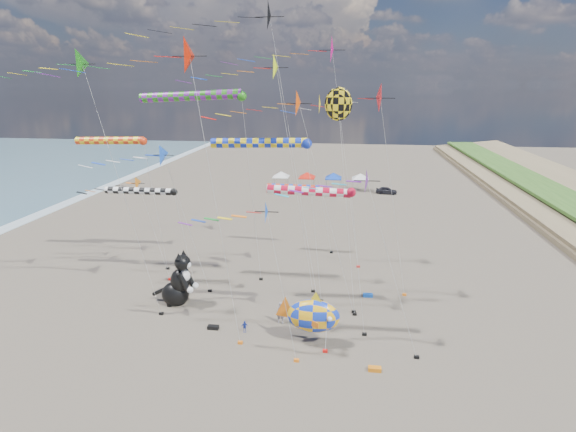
# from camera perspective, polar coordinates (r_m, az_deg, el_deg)

# --- Properties ---
(ground) EXTENTS (260.00, 260.00, 0.00)m
(ground) POSITION_cam_1_polar(r_m,az_deg,el_deg) (31.05, -7.00, -21.87)
(ground) COLOR brown
(ground) RESTS_ON ground
(delta_kite_0) EXTENTS (11.86, 2.19, 18.93)m
(delta_kite_0) POSITION_cam_1_polar(r_m,az_deg,el_deg) (36.01, 0.82, 13.74)
(delta_kite_0) COLOR #FC4E0B
(delta_kite_0) RESTS_ON ground
(delta_kite_1) EXTENTS (8.54, 1.77, 12.01)m
(delta_kite_1) POSITION_cam_1_polar(r_m,az_deg,el_deg) (29.87, -5.63, -0.05)
(delta_kite_1) COLOR blue
(delta_kite_1) RESTS_ON ground
(delta_kite_2) EXTENTS (14.06, 2.68, 22.42)m
(delta_kite_2) POSITION_cam_1_polar(r_m,az_deg,el_deg) (31.98, -15.16, 18.79)
(delta_kite_2) COLOR red
(delta_kite_2) RESTS_ON ground
(delta_kite_3) EXTENTS (11.40, 2.32, 21.85)m
(delta_kite_3) POSITION_cam_1_polar(r_m,az_deg,el_deg) (38.45, -23.83, 16.86)
(delta_kite_3) COLOR #1C7C17
(delta_kite_3) RESTS_ON ground
(delta_kite_4) EXTENTS (11.55, 2.67, 19.51)m
(delta_kite_4) POSITION_cam_1_polar(r_m,az_deg,el_deg) (39.78, 10.32, 14.35)
(delta_kite_4) COLOR red
(delta_kite_4) RESTS_ON ground
(delta_kite_5) EXTENTS (10.23, 2.16, 14.23)m
(delta_kite_5) POSITION_cam_1_polar(r_m,az_deg,el_deg) (41.83, -15.31, 7.08)
(delta_kite_5) COLOR blue
(delta_kite_5) RESTS_ON ground
(delta_kite_6) EXTENTS (11.31, 2.39, 21.85)m
(delta_kite_6) POSITION_cam_1_polar(r_m,az_deg,el_deg) (39.84, -1.57, 18.07)
(delta_kite_6) COLOR #DFFF1A
(delta_kite_6) RESTS_ON ground
(delta_kite_7) EXTENTS (8.89, 1.97, 13.92)m
(delta_kite_7) POSITION_cam_1_polar(r_m,az_deg,el_deg) (30.21, 11.05, 3.54)
(delta_kite_7) COLOR #702498
(delta_kite_7) RESTS_ON ground
(delta_kite_8) EXTENTS (14.03, 2.81, 23.87)m
(delta_kite_8) POSITION_cam_1_polar(r_m,az_deg,el_deg) (46.23, 4.52, 20.08)
(delta_kite_8) COLOR #CF0D79
(delta_kite_8) RESTS_ON ground
(delta_kite_9) EXTENTS (15.11, 2.48, 25.42)m
(delta_kite_9) POSITION_cam_1_polar(r_m,az_deg,el_deg) (36.14, -4.54, 23.78)
(delta_kite_9) COLOR black
(delta_kite_9) RESTS_ON ground
(delta_kite_10) EXTENTS (8.92, 1.56, 10.59)m
(delta_kite_10) POSITION_cam_1_polar(r_m,az_deg,el_deg) (46.60, -20.15, 3.20)
(delta_kite_10) COLOR orange
(delta_kite_10) RESTS_ON ground
(windsock_0) EXTENTS (11.35, 0.92, 18.61)m
(windsock_0) POSITION_cam_1_polar(r_m,az_deg,el_deg) (43.76, -11.66, 14.64)
(windsock_0) COLOR #268818
(windsock_0) RESTS_ON ground
(windsock_1) EXTENTS (7.80, 0.66, 8.21)m
(windsock_1) POSITION_cam_1_polar(r_m,az_deg,el_deg) (51.59, 1.08, 3.65)
(windsock_1) COLOR red
(windsock_1) RESTS_ON ground
(windsock_2) EXTENTS (9.80, 0.86, 14.86)m
(windsock_2) POSITION_cam_1_polar(r_m,az_deg,el_deg) (38.33, -3.04, 9.17)
(windsock_2) COLOR #122EBD
(windsock_2) RESTS_ON ground
(windsock_3) EXTENTS (8.74, 0.81, 14.15)m
(windsock_3) POSITION_cam_1_polar(r_m,az_deg,el_deg) (49.10, -21.24, 8.85)
(windsock_3) COLOR red
(windsock_3) RESTS_ON ground
(windsock_4) EXTENTS (7.86, 0.70, 11.98)m
(windsock_4) POSITION_cam_1_polar(r_m,az_deg,el_deg) (33.07, 3.30, 3.03)
(windsock_4) COLOR red
(windsock_4) RESTS_ON ground
(windsock_5) EXTENTS (8.37, 0.71, 9.79)m
(windsock_5) POSITION_cam_1_polar(r_m,az_deg,el_deg) (44.89, -17.82, 2.97)
(windsock_5) COLOR black
(windsock_5) RESTS_ON ground
(angelfish_kite) EXTENTS (3.74, 3.02, 18.97)m
(angelfish_kite) POSITION_cam_1_polar(r_m,az_deg,el_deg) (37.33, 6.11, 13.72)
(angelfish_kite) COLOR yellow
(angelfish_kite) RESTS_ON ground
(cat_inflatable) EXTENTS (4.08, 2.52, 5.16)m
(cat_inflatable) POSITION_cam_1_polar(r_m,az_deg,el_deg) (41.69, -13.88, -7.59)
(cat_inflatable) COLOR black
(cat_inflatable) RESTS_ON ground
(fish_inflatable) EXTENTS (5.40, 2.59, 4.43)m
(fish_inflatable) POSITION_cam_1_polar(r_m,az_deg,el_deg) (34.72, 3.16, -12.54)
(fish_inflatable) COLOR #1435C7
(fish_inflatable) RESTS_ON ground
(person_adult) EXTENTS (0.72, 0.50, 1.90)m
(person_adult) POSITION_cam_1_polar(r_m,az_deg,el_deg) (38.11, -0.93, -12.19)
(person_adult) COLOR gray
(person_adult) RESTS_ON ground
(child_green) EXTENTS (0.71, 0.62, 1.23)m
(child_green) POSITION_cam_1_polar(r_m,az_deg,el_deg) (38.14, 0.63, -12.73)
(child_green) COLOR #228130
(child_green) RESTS_ON ground
(child_blue) EXTENTS (0.63, 0.43, 0.99)m
(child_blue) POSITION_cam_1_polar(r_m,az_deg,el_deg) (37.23, -5.53, -13.81)
(child_blue) COLOR #1F36AB
(child_blue) RESTS_ON ground
(kite_bag_0) EXTENTS (0.90, 0.44, 0.30)m
(kite_bag_0) POSITION_cam_1_polar(r_m,az_deg,el_deg) (33.50, 10.95, -18.54)
(kite_bag_0) COLOR orange
(kite_bag_0) RESTS_ON ground
(kite_bag_1) EXTENTS (0.90, 0.44, 0.30)m
(kite_bag_1) POSITION_cam_1_polar(r_m,az_deg,el_deg) (43.44, 10.12, -9.87)
(kite_bag_1) COLOR #124BB9
(kite_bag_1) RESTS_ON ground
(kite_bag_2) EXTENTS (0.90, 0.44, 0.30)m
(kite_bag_2) POSITION_cam_1_polar(r_m,az_deg,el_deg) (38.16, -9.48, -13.77)
(kite_bag_2) COLOR black
(kite_bag_2) RESTS_ON ground
(tent_row) EXTENTS (19.20, 4.20, 3.80)m
(tent_row) POSITION_cam_1_polar(r_m,az_deg,el_deg) (85.18, 4.12, 5.45)
(tent_row) COLOR silver
(tent_row) RESTS_ON ground
(parked_car) EXTENTS (3.95, 1.99, 1.29)m
(parked_car) POSITION_cam_1_polar(r_m,az_deg,el_deg) (83.87, 12.39, 3.19)
(parked_car) COLOR #26262D
(parked_car) RESTS_ON ground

